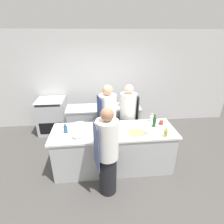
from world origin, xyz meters
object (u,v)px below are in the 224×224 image
(chef_at_prep_near, at_px, (107,154))
(bowl_prep_small, at_px, (78,136))
(bowl_mixing_large, at_px, (79,125))
(oven_range, at_px, (53,116))
(bottle_vinegar, at_px, (66,129))
(bowl_wooden_salad, at_px, (102,134))
(chef_at_stove, at_px, (128,118))
(stockpot, at_px, (127,101))
(bottle_cooking_oil, at_px, (152,118))
(bowl_ceramic_blue, at_px, (151,132))
(chef_at_pass_far, at_px, (108,120))
(cup, at_px, (161,123))
(bottle_olive_oil, at_px, (154,122))
(bottle_wine, at_px, (166,133))

(chef_at_prep_near, height_order, bowl_prep_small, chef_at_prep_near)
(chef_at_prep_near, xyz_separation_m, bowl_mixing_large, (-0.52, 0.91, 0.09))
(oven_range, distance_m, bowl_prep_small, 2.15)
(oven_range, xyz_separation_m, chef_at_prep_near, (1.43, -2.36, 0.34))
(bottle_vinegar, relative_size, bowl_wooden_salad, 0.68)
(chef_at_stove, height_order, bowl_wooden_salad, chef_at_stove)
(oven_range, xyz_separation_m, bowl_wooden_salad, (1.37, -1.90, 0.44))
(chef_at_stove, bearing_deg, chef_at_prep_near, -24.16)
(oven_range, distance_m, chef_at_stove, 2.29)
(bottle_vinegar, relative_size, stockpot, 0.64)
(bottle_cooking_oil, distance_m, bowl_ceramic_blue, 0.53)
(chef_at_pass_far, height_order, cup, chef_at_pass_far)
(bottle_olive_oil, height_order, bottle_wine, bottle_olive_oil)
(chef_at_prep_near, relative_size, bottle_olive_oil, 6.06)
(oven_range, bearing_deg, bottle_vinegar, -68.66)
(bottle_vinegar, bearing_deg, bowl_mixing_large, 44.67)
(bowl_prep_small, relative_size, stockpot, 0.74)
(chef_at_pass_far, height_order, bowl_mixing_large, chef_at_pass_far)
(chef_at_prep_near, relative_size, cup, 19.22)
(chef_at_prep_near, relative_size, stockpot, 5.67)
(bowl_ceramic_blue, bearing_deg, bottle_cooking_oil, 72.43)
(bowl_mixing_large, xyz_separation_m, bowl_wooden_salad, (0.46, -0.44, 0.01))
(oven_range, relative_size, cup, 11.41)
(bottle_wine, distance_m, cup, 0.49)
(bottle_wine, distance_m, bottle_cooking_oil, 0.65)
(bowl_ceramic_blue, bearing_deg, chef_at_pass_far, 133.87)
(bowl_ceramic_blue, bearing_deg, chef_at_prep_near, -152.26)
(bottle_olive_oil, relative_size, bowl_wooden_salad, 0.99)
(bowl_ceramic_blue, bearing_deg, bottle_wine, -32.24)
(cup, bearing_deg, bowl_ceramic_blue, -133.71)
(bowl_wooden_salad, bearing_deg, bowl_ceramic_blue, 0.36)
(chef_at_stove, bearing_deg, oven_range, -116.20)
(cup, bearing_deg, oven_range, 149.62)
(oven_range, height_order, bowl_wooden_salad, oven_range)
(bowl_prep_small, height_order, bowl_ceramic_blue, bowl_ceramic_blue)
(chef_at_pass_far, distance_m, bowl_wooden_salad, 0.85)
(chef_at_prep_near, xyz_separation_m, bottle_wine, (1.12, 0.33, 0.14))
(bowl_mixing_large, bearing_deg, bowl_ceramic_blue, -17.15)
(bottle_wine, distance_m, stockpot, 1.69)
(chef_at_stove, bearing_deg, bottle_cooking_oil, 48.59)
(chef_at_pass_far, bearing_deg, bowl_wooden_salad, 154.85)
(chef_at_pass_far, distance_m, bottle_cooking_oil, 1.01)
(bottle_wine, relative_size, bowl_wooden_salad, 0.67)
(bottle_vinegar, height_order, stockpot, stockpot)
(chef_at_stove, distance_m, bowl_wooden_salad, 1.13)
(bowl_mixing_large, xyz_separation_m, stockpot, (1.19, 1.04, 0.10))
(oven_range, xyz_separation_m, bottle_vinegar, (0.66, -1.70, 0.48))
(bottle_wine, relative_size, stockpot, 0.63)
(bottle_wine, height_order, bowl_prep_small, bottle_wine)
(chef_at_prep_near, height_order, bottle_wine, chef_at_prep_near)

